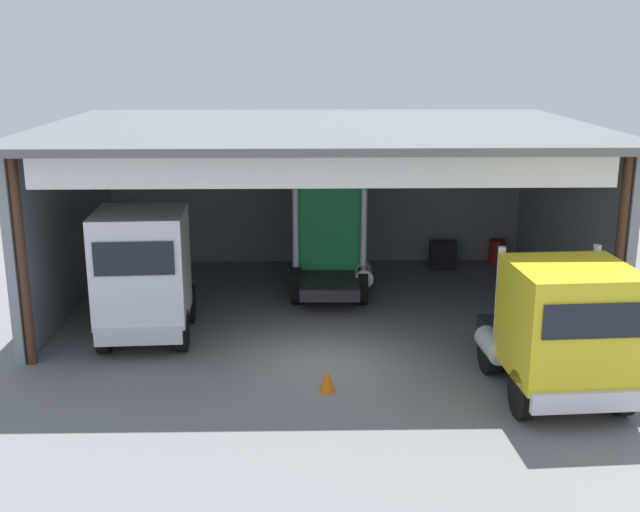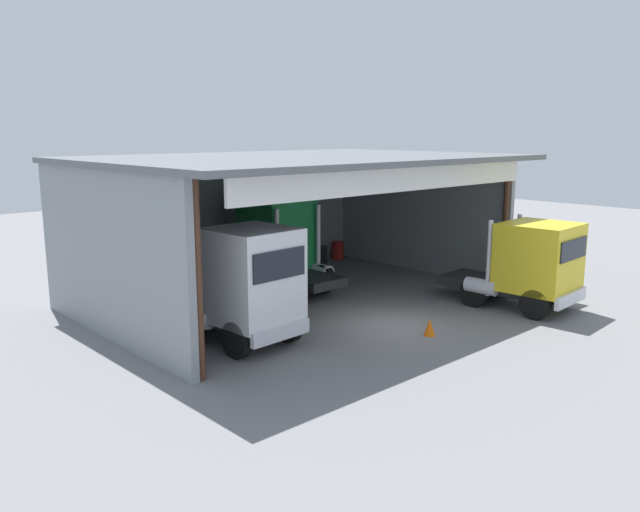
{
  "view_description": "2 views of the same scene",
  "coord_description": "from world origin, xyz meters",
  "px_view_note": "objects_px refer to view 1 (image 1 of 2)",
  "views": [
    {
      "loc": [
        -0.47,
        -18.22,
        7.7
      ],
      "look_at": [
        0.0,
        3.43,
        1.87
      ],
      "focal_mm": 43.71,
      "sensor_mm": 36.0,
      "label": 1
    },
    {
      "loc": [
        -15.7,
        -13.47,
        6.42
      ],
      "look_at": [
        0.0,
        3.43,
        1.87
      ],
      "focal_mm": 35.45,
      "sensor_mm": 36.0,
      "label": 2
    }
  ],
  "objects_px": {
    "oil_drum": "(497,252)",
    "tool_cart": "(443,255)",
    "truck_white_yard_outside": "(143,274)",
    "truck_yellow_right_bay": "(561,328)",
    "traffic_cone": "(327,380)",
    "truck_green_center_bay": "(330,230)"
  },
  "relations": [
    {
      "from": "truck_yellow_right_bay",
      "to": "traffic_cone",
      "type": "distance_m",
      "value": 5.36
    },
    {
      "from": "truck_yellow_right_bay",
      "to": "truck_white_yard_outside",
      "type": "bearing_deg",
      "value": -24.47
    },
    {
      "from": "oil_drum",
      "to": "tool_cart",
      "type": "distance_m",
      "value": 2.2
    },
    {
      "from": "truck_white_yard_outside",
      "to": "tool_cart",
      "type": "distance_m",
      "value": 11.64
    },
    {
      "from": "oil_drum",
      "to": "traffic_cone",
      "type": "bearing_deg",
      "value": -121.08
    },
    {
      "from": "truck_white_yard_outside",
      "to": "tool_cart",
      "type": "height_order",
      "value": "truck_white_yard_outside"
    },
    {
      "from": "oil_drum",
      "to": "truck_white_yard_outside",
      "type": "bearing_deg",
      "value": -146.15
    },
    {
      "from": "oil_drum",
      "to": "truck_green_center_bay",
      "type": "bearing_deg",
      "value": -154.35
    },
    {
      "from": "truck_yellow_right_bay",
      "to": "truck_green_center_bay",
      "type": "bearing_deg",
      "value": -63.71
    },
    {
      "from": "truck_green_center_bay",
      "to": "truck_white_yard_outside",
      "type": "bearing_deg",
      "value": -136.33
    },
    {
      "from": "truck_green_center_bay",
      "to": "tool_cart",
      "type": "distance_m",
      "value": 4.97
    },
    {
      "from": "truck_white_yard_outside",
      "to": "oil_drum",
      "type": "bearing_deg",
      "value": -149.49
    },
    {
      "from": "truck_white_yard_outside",
      "to": "truck_yellow_right_bay",
      "type": "bearing_deg",
      "value": 155.66
    },
    {
      "from": "truck_green_center_bay",
      "to": "oil_drum",
      "type": "relative_size",
      "value": 5.32
    },
    {
      "from": "truck_yellow_right_bay",
      "to": "oil_drum",
      "type": "height_order",
      "value": "truck_yellow_right_bay"
    },
    {
      "from": "truck_white_yard_outside",
      "to": "oil_drum",
      "type": "relative_size",
      "value": 5.2
    },
    {
      "from": "truck_white_yard_outside",
      "to": "truck_green_center_bay",
      "type": "height_order",
      "value": "truck_green_center_bay"
    },
    {
      "from": "truck_yellow_right_bay",
      "to": "tool_cart",
      "type": "relative_size",
      "value": 5.1
    },
    {
      "from": "traffic_cone",
      "to": "oil_drum",
      "type": "bearing_deg",
      "value": 58.92
    },
    {
      "from": "truck_green_center_bay",
      "to": "traffic_cone",
      "type": "xyz_separation_m",
      "value": [
        -0.33,
        -7.88,
        -1.71
      ]
    },
    {
      "from": "oil_drum",
      "to": "tool_cart",
      "type": "xyz_separation_m",
      "value": [
        -2.1,
        -0.65,
        0.05
      ]
    },
    {
      "from": "truck_green_center_bay",
      "to": "tool_cart",
      "type": "height_order",
      "value": "truck_green_center_bay"
    }
  ]
}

